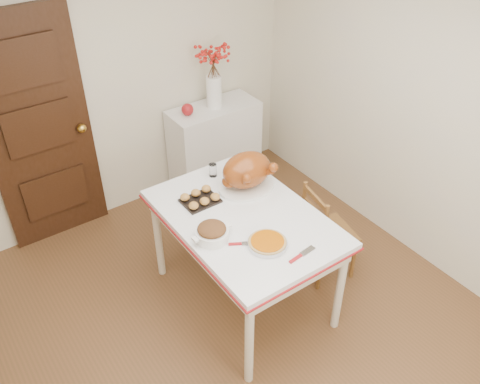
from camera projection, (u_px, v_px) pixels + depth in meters
floor at (247, 333)px, 3.88m from camera, size 3.50×4.00×0.00m
wall_back at (113, 87)px, 4.46m from camera, size 3.50×0.00×2.50m
wall_right at (433, 122)px, 3.96m from camera, size 0.00×4.00×2.50m
door_back at (40, 134)px, 4.25m from camera, size 0.85×0.06×2.06m
sideboard at (215, 147)px, 5.20m from camera, size 0.89×0.40×0.89m
kitchen_table at (244, 259)px, 3.92m from camera, size 0.97×1.41×0.85m
chair_oak at (329, 231)px, 4.17m from camera, size 0.45×0.45×0.86m
berry_vase at (213, 75)px, 4.75m from camera, size 0.33×0.33×0.64m
apple at (187, 110)px, 4.77m from camera, size 0.11×0.11×0.11m
turkey_platter at (247, 172)px, 3.86m from camera, size 0.53×0.46×0.29m
pumpkin_pie at (267, 242)px, 3.40m from camera, size 0.34×0.34×0.05m
stuffing_dish at (212, 232)px, 3.44m from camera, size 0.30×0.24×0.11m
rolls_tray at (200, 198)px, 3.78m from camera, size 0.26×0.21×0.07m
pie_server at (302, 254)px, 3.34m from camera, size 0.23×0.09×0.01m
carving_knife at (247, 243)px, 3.42m from camera, size 0.24×0.18×0.01m
drinking_glass at (213, 170)px, 4.04m from camera, size 0.06×0.06×0.11m
shaker_pair at (238, 162)px, 4.14m from camera, size 0.10×0.04×0.09m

